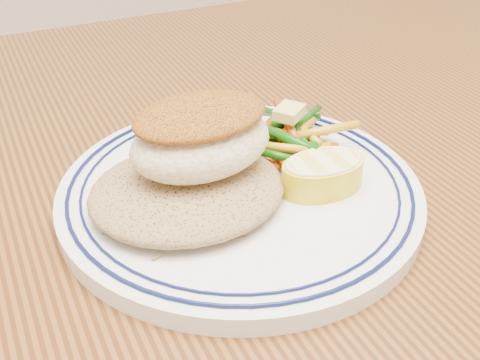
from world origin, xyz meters
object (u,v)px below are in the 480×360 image
object	(u,v)px
dining_table	(238,271)
vegetable_pile	(283,136)
plate	(240,191)
rice_pilaf	(187,187)
lemon_wedge	(323,173)
fish_fillet	(201,136)

from	to	relation	value
dining_table	vegetable_pile	world-z (taller)	vegetable_pile
plate	rice_pilaf	xyz separation A→B (m)	(-0.04, -0.00, 0.02)
plate	lemon_wedge	distance (m)	0.07
plate	dining_table	bearing A→B (deg)	69.08
dining_table	lemon_wedge	bearing A→B (deg)	-50.00
vegetable_pile	rice_pilaf	bearing A→B (deg)	-159.73
rice_pilaf	lemon_wedge	distance (m)	0.10
fish_fillet	vegetable_pile	size ratio (longest dim) A/B	1.04
vegetable_pile	dining_table	bearing A→B (deg)	-168.78
plate	vegetable_pile	bearing A→B (deg)	30.78
dining_table	fish_fillet	world-z (taller)	fish_fillet
fish_fillet	vegetable_pile	distance (m)	0.10
fish_fillet	rice_pilaf	bearing A→B (deg)	-153.32
dining_table	lemon_wedge	world-z (taller)	lemon_wedge
fish_fillet	vegetable_pile	world-z (taller)	fish_fillet
fish_fillet	vegetable_pile	bearing A→B (deg)	19.06
plate	rice_pilaf	bearing A→B (deg)	-175.02
dining_table	plate	size ratio (longest dim) A/B	5.33
plate	lemon_wedge	xyz separation A→B (m)	(0.05, -0.03, 0.02)
lemon_wedge	dining_table	bearing A→B (deg)	130.00
rice_pilaf	dining_table	bearing A→B (deg)	27.34
rice_pilaf	fish_fillet	distance (m)	0.04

